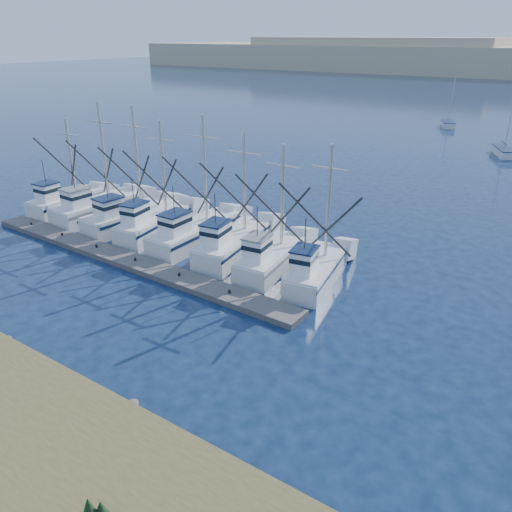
% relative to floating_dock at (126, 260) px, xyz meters
% --- Properties ---
extents(ground, '(500.00, 500.00, 0.00)m').
position_rel_floating_dock_xyz_m(ground, '(9.94, -6.11, -0.18)').
color(ground, '#0B1933').
rests_on(ground, ground).
extents(floating_dock, '(27.71, 2.43, 0.37)m').
position_rel_floating_dock_xyz_m(floating_dock, '(0.00, 0.00, 0.00)').
color(floating_dock, '#615C57').
rests_on(floating_dock, ground).
extents(trawler_fleet, '(27.28, 8.28, 9.39)m').
position_rel_floating_dock_xyz_m(trawler_fleet, '(-0.51, 4.71, 0.77)').
color(trawler_fleet, silver).
rests_on(trawler_fleet, ground).
extents(sailboat_near, '(3.70, 5.60, 8.10)m').
position_rel_floating_dock_xyz_m(sailboat_near, '(15.64, 49.88, 0.32)').
color(sailboat_near, silver).
rests_on(sailboat_near, ground).
extents(sailboat_far, '(3.37, 5.08, 8.10)m').
position_rel_floating_dock_xyz_m(sailboat_far, '(4.09, 67.84, 0.32)').
color(sailboat_far, silver).
rests_on(sailboat_far, ground).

